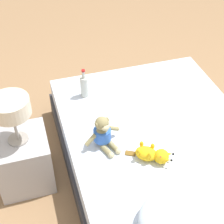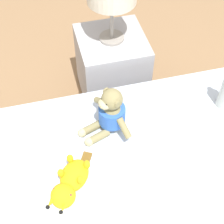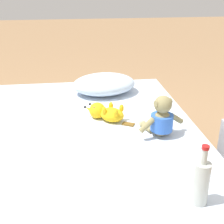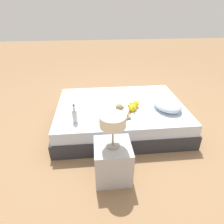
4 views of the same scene
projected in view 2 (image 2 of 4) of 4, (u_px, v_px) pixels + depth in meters
plush_monkey at (110, 114)px, 1.59m from camera, size 0.28×0.25×0.24m
plush_yellow_creature at (70, 183)px, 1.42m from camera, size 0.30×0.24×0.10m
nightstand at (112, 67)px, 2.16m from camera, size 0.39×0.39×0.43m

